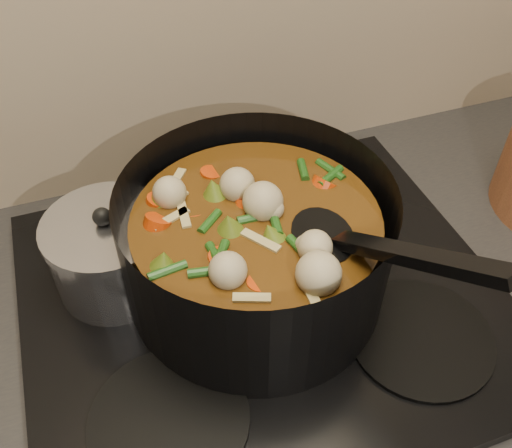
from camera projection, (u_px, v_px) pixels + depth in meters
name	position (u px, v px, depth m)	size (l,w,h in m)	color
stovetop	(264.00, 299.00, 0.76)	(0.62, 0.54, 0.03)	black
stockpot	(257.00, 247.00, 0.71)	(0.37, 0.44, 0.25)	black
saucepan	(111.00, 253.00, 0.74)	(0.16, 0.16, 0.13)	silver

